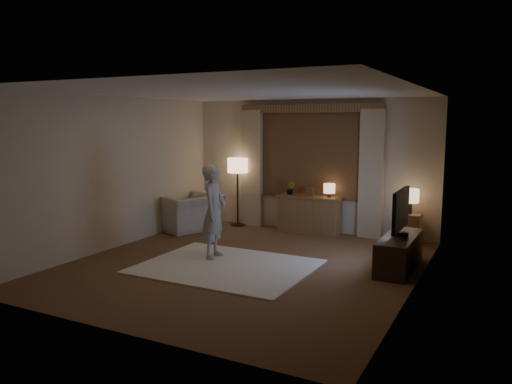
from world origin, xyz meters
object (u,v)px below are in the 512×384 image
Objects in this scene: sideboard at (309,216)px; tv_stand at (399,253)px; person at (214,211)px; side_table at (409,229)px; armchair at (189,212)px.

sideboard reaches higher than tv_stand.
tv_stand is 0.94× the size of person.
armchair is at bearing -169.02° from side_table.
person is at bearing -138.00° from side_table.
person is at bearing -106.13° from sideboard.
armchair is 4.23m from side_table.
tv_stand is at bearing -86.11° from person.
person is at bearing 66.34° from armchair.
tv_stand is at bearing -38.59° from sideboard.
armchair is 2.22m from person.
sideboard is 0.80× the size of person.
person is at bearing -164.80° from tv_stand.
sideboard is 1.91m from side_table.
armchair is at bearing 34.04° from person.
tv_stand is 2.89m from person.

